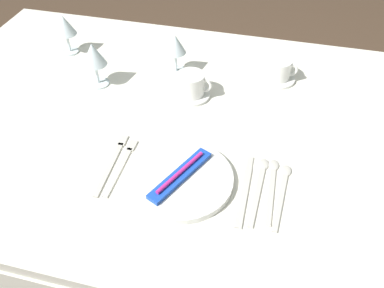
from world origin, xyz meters
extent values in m
plane|color=#4C3828|center=(0.00, 0.00, 0.00)|extent=(6.00, 6.00, 0.00)
cube|color=silver|center=(0.00, 0.00, 0.72)|extent=(1.80, 1.10, 0.04)
cube|color=silver|center=(0.00, 0.55, 0.61)|extent=(1.80, 0.01, 0.18)
cylinder|color=brown|center=(-0.80, 0.45, 0.35)|extent=(0.07, 0.07, 0.70)
cylinder|color=white|center=(0.01, -0.23, 0.75)|extent=(0.27, 0.27, 0.02)
cube|color=blue|center=(0.01, -0.23, 0.76)|extent=(0.12, 0.21, 0.01)
cylinder|color=#CC268C|center=(0.01, -0.23, 0.78)|extent=(0.08, 0.16, 0.01)
cube|color=beige|center=(-0.15, -0.24, 0.74)|extent=(0.01, 0.18, 0.00)
cube|color=beige|center=(-0.15, -0.14, 0.74)|extent=(0.02, 0.04, 0.00)
cube|color=beige|center=(-0.18, -0.24, 0.74)|extent=(0.02, 0.20, 0.00)
cube|color=beige|center=(-0.18, -0.13, 0.74)|extent=(0.02, 0.04, 0.00)
cube|color=beige|center=(0.18, -0.24, 0.74)|extent=(0.02, 0.19, 0.00)
cube|color=beige|center=(0.17, -0.14, 0.74)|extent=(0.02, 0.06, 0.00)
cube|color=beige|center=(0.21, -0.24, 0.74)|extent=(0.02, 0.19, 0.00)
ellipsoid|color=beige|center=(0.21, -0.13, 0.74)|extent=(0.03, 0.04, 0.01)
cube|color=beige|center=(0.24, -0.23, 0.74)|extent=(0.02, 0.18, 0.00)
ellipsoid|color=beige|center=(0.24, -0.12, 0.74)|extent=(0.03, 0.04, 0.01)
cube|color=beige|center=(0.26, -0.24, 0.74)|extent=(0.02, 0.18, 0.00)
ellipsoid|color=beige|center=(0.27, -0.14, 0.74)|extent=(0.03, 0.04, 0.01)
cylinder|color=white|center=(0.20, 0.28, 0.74)|extent=(0.13, 0.13, 0.01)
cylinder|color=white|center=(0.20, 0.28, 0.78)|extent=(0.09, 0.09, 0.06)
torus|color=white|center=(0.25, 0.28, 0.79)|extent=(0.04, 0.01, 0.04)
cylinder|color=white|center=(-0.05, 0.12, 0.74)|extent=(0.12, 0.12, 0.01)
cylinder|color=white|center=(-0.05, 0.12, 0.78)|extent=(0.09, 0.09, 0.07)
torus|color=white|center=(-0.01, 0.12, 0.79)|extent=(0.05, 0.01, 0.05)
cylinder|color=silver|center=(-0.36, 0.11, 0.74)|extent=(0.07, 0.07, 0.01)
cylinder|color=silver|center=(-0.36, 0.11, 0.78)|extent=(0.01, 0.01, 0.07)
cone|color=silver|center=(-0.36, 0.11, 0.85)|extent=(0.08, 0.08, 0.07)
cylinder|color=silver|center=(-0.13, 0.24, 0.74)|extent=(0.07, 0.07, 0.01)
cylinder|color=silver|center=(-0.13, 0.24, 0.78)|extent=(0.01, 0.01, 0.07)
cone|color=silver|center=(-0.13, 0.24, 0.85)|extent=(0.07, 0.07, 0.06)
cylinder|color=silver|center=(-0.54, 0.27, 0.74)|extent=(0.06, 0.06, 0.01)
cylinder|color=silver|center=(-0.54, 0.27, 0.78)|extent=(0.01, 0.01, 0.07)
cone|color=silver|center=(-0.54, 0.27, 0.85)|extent=(0.08, 0.08, 0.07)
camera|label=1|loc=(0.21, -0.88, 1.51)|focal=37.67mm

